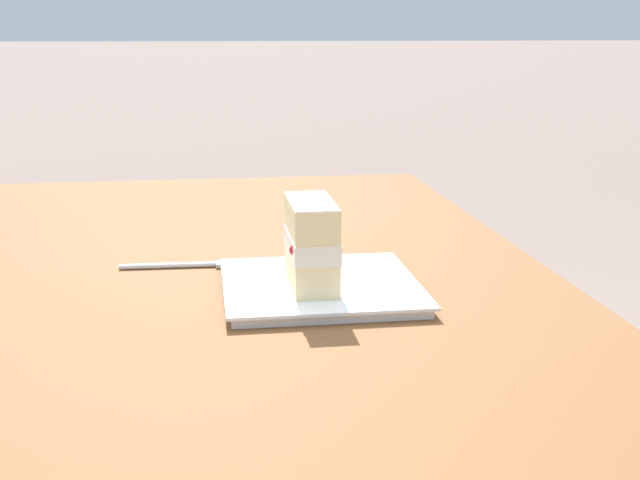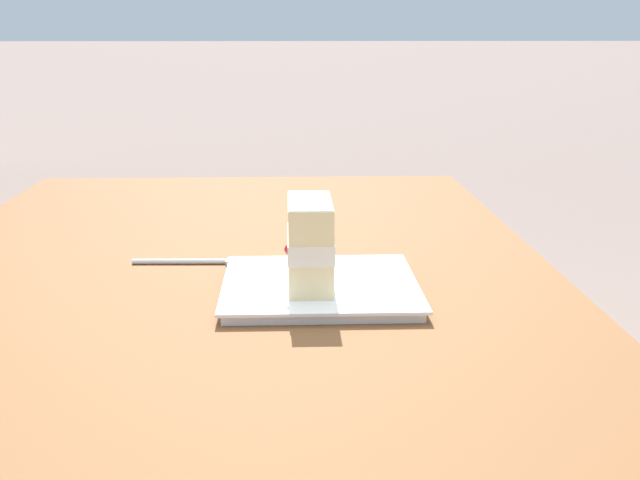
{
  "view_description": "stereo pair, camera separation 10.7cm",
  "coord_description": "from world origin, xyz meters",
  "px_view_note": "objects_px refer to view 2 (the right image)",
  "views": [
    {
      "loc": [
        1.21,
        -0.02,
        1.07
      ],
      "look_at": [
        0.19,
        0.13,
        0.8
      ],
      "focal_mm": 46.19,
      "sensor_mm": 36.0,
      "label": 1
    },
    {
      "loc": [
        1.22,
        0.09,
        1.07
      ],
      "look_at": [
        0.19,
        0.13,
        0.8
      ],
      "focal_mm": 46.19,
      "sensor_mm": 36.0,
      "label": 2
    }
  ],
  "objects_px": {
    "patio_table": "(231,314)",
    "dessert_fork": "(198,261)",
    "dessert_plate": "(320,287)",
    "cake_slice": "(310,243)"
  },
  "relations": [
    {
      "from": "patio_table",
      "to": "dessert_fork",
      "type": "relative_size",
      "value": 8.26
    },
    {
      "from": "dessert_plate",
      "to": "cake_slice",
      "type": "relative_size",
      "value": 1.94
    },
    {
      "from": "patio_table",
      "to": "dessert_plate",
      "type": "distance_m",
      "value": 0.25
    },
    {
      "from": "dessert_plate",
      "to": "cake_slice",
      "type": "bearing_deg",
      "value": -40.33
    },
    {
      "from": "dessert_plate",
      "to": "dessert_fork",
      "type": "bearing_deg",
      "value": -129.43
    },
    {
      "from": "cake_slice",
      "to": "dessert_fork",
      "type": "distance_m",
      "value": 0.24
    },
    {
      "from": "cake_slice",
      "to": "dessert_plate",
      "type": "bearing_deg",
      "value": 139.67
    },
    {
      "from": "dessert_plate",
      "to": "cake_slice",
      "type": "height_order",
      "value": "cake_slice"
    },
    {
      "from": "patio_table",
      "to": "dessert_fork",
      "type": "xyz_separation_m",
      "value": [
        0.04,
        -0.04,
        0.1
      ]
    },
    {
      "from": "dessert_plate",
      "to": "dessert_fork",
      "type": "height_order",
      "value": "dessert_plate"
    }
  ]
}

